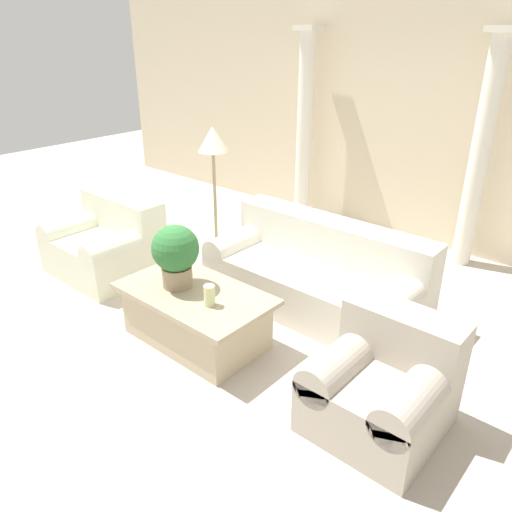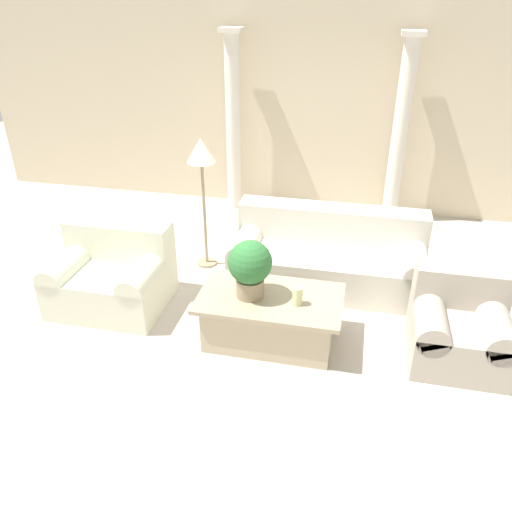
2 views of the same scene
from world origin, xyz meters
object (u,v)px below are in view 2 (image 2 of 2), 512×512
Objects in this scene: loveseat at (113,273)px; coffee_table at (270,318)px; sofa_long at (328,256)px; floor_lamp at (202,160)px; potted_plant at (250,266)px; armchair at (459,324)px.

coffee_table is (1.71, -0.28, -0.09)m from loveseat.
floor_lamp reaches higher than sofa_long.
armchair is (1.85, 0.17, -0.45)m from potted_plant.
potted_plant reaches higher than armchair.
coffee_table is 2.41× the size of potted_plant.
potted_plant reaches higher than loveseat.
loveseat is 1.62m from potted_plant.
sofa_long is at bearing 69.87° from coffee_table.
loveseat is at bearing 168.83° from potted_plant.
sofa_long is at bearing 62.70° from potted_plant.
coffee_table is 1.56× the size of armchair.
floor_lamp is at bearing 128.97° from coffee_table.
loveseat is 3.39m from armchair.
sofa_long is 1.36× the size of floor_lamp.
coffee_table is at bearing 5.65° from potted_plant.
potted_plant is at bearing -117.30° from sofa_long.
sofa_long is 2.49× the size of armchair.
potted_plant is (-0.61, -1.18, 0.45)m from sofa_long.
floor_lamp is (-1.01, 1.25, 1.04)m from coffee_table.
floor_lamp is 3.05m from armchair.
potted_plant reaches higher than coffee_table.
potted_plant is 1.60m from floor_lamp.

